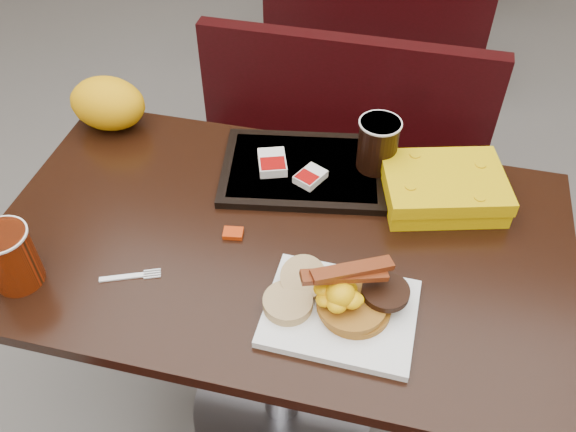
% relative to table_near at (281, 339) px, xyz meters
% --- Properties ---
extents(floor, '(6.00, 7.00, 0.01)m').
position_rel_table_near_xyz_m(floor, '(0.00, 0.00, -0.38)').
color(floor, slate).
rests_on(floor, ground).
extents(table_near, '(1.20, 0.70, 0.75)m').
position_rel_table_near_xyz_m(table_near, '(0.00, 0.00, 0.00)').
color(table_near, black).
rests_on(table_near, floor).
extents(bench_near_n, '(1.00, 0.46, 0.72)m').
position_rel_table_near_xyz_m(bench_near_n, '(0.00, 0.70, -0.02)').
color(bench_near_n, black).
rests_on(bench_near_n, floor).
extents(bench_far_s, '(1.00, 0.46, 0.72)m').
position_rel_table_near_xyz_m(bench_far_s, '(0.00, 1.90, -0.02)').
color(bench_far_s, black).
rests_on(bench_far_s, floor).
extents(platter, '(0.28, 0.22, 0.02)m').
position_rel_table_near_xyz_m(platter, '(0.16, -0.16, 0.38)').
color(platter, white).
rests_on(platter, table_near).
extents(pancake_stack, '(0.16, 0.16, 0.03)m').
position_rel_table_near_xyz_m(pancake_stack, '(0.18, -0.15, 0.40)').
color(pancake_stack, '#976819').
rests_on(pancake_stack, platter).
extents(sausage_patty, '(0.11, 0.11, 0.01)m').
position_rel_table_near_xyz_m(sausage_patty, '(0.23, -0.13, 0.43)').
color(sausage_patty, black).
rests_on(sausage_patty, pancake_stack).
extents(scrambled_eggs, '(0.11, 0.10, 0.05)m').
position_rel_table_near_xyz_m(scrambled_eggs, '(0.15, -0.17, 0.44)').
color(scrambled_eggs, '#FFC405').
rests_on(scrambled_eggs, pancake_stack).
extents(bacon_strips, '(0.17, 0.13, 0.01)m').
position_rel_table_near_xyz_m(bacon_strips, '(0.15, -0.15, 0.47)').
color(bacon_strips, '#3E1004').
rests_on(bacon_strips, scrambled_eggs).
extents(muffin_bottom, '(0.11, 0.11, 0.02)m').
position_rel_table_near_xyz_m(muffin_bottom, '(0.06, -0.18, 0.40)').
color(muffin_bottom, tan).
rests_on(muffin_bottom, platter).
extents(muffin_top, '(0.10, 0.10, 0.05)m').
position_rel_table_near_xyz_m(muffin_top, '(0.08, -0.12, 0.41)').
color(muffin_top, tan).
rests_on(muffin_top, platter).
extents(coffee_cup_near, '(0.11, 0.11, 0.13)m').
position_rel_table_near_xyz_m(coffee_cup_near, '(-0.46, -0.22, 0.44)').
color(coffee_cup_near, maroon).
rests_on(coffee_cup_near, table_near).
extents(fork, '(0.12, 0.07, 0.00)m').
position_rel_table_near_xyz_m(fork, '(-0.28, -0.17, 0.38)').
color(fork, white).
rests_on(fork, table_near).
extents(knife, '(0.07, 0.18, 0.00)m').
position_rel_table_near_xyz_m(knife, '(0.23, -0.16, 0.38)').
color(knife, white).
rests_on(knife, table_near).
extents(condiment_syrup, '(0.05, 0.04, 0.01)m').
position_rel_table_near_xyz_m(condiment_syrup, '(-0.10, -0.01, 0.38)').
color(condiment_syrup, '#AA2A07').
rests_on(condiment_syrup, table_near).
extents(tray, '(0.41, 0.32, 0.02)m').
position_rel_table_near_xyz_m(tray, '(0.00, 0.21, 0.38)').
color(tray, black).
rests_on(tray, table_near).
extents(hashbrown_sleeve_left, '(0.09, 0.10, 0.02)m').
position_rel_table_near_xyz_m(hashbrown_sleeve_left, '(-0.07, 0.20, 0.40)').
color(hashbrown_sleeve_left, silver).
rests_on(hashbrown_sleeve_left, tray).
extents(hashbrown_sleeve_right, '(0.07, 0.08, 0.02)m').
position_rel_table_near_xyz_m(hashbrown_sleeve_right, '(0.03, 0.17, 0.40)').
color(hashbrown_sleeve_right, silver).
rests_on(hashbrown_sleeve_right, tray).
extents(coffee_cup_far, '(0.10, 0.10, 0.12)m').
position_rel_table_near_xyz_m(coffee_cup_far, '(0.16, 0.26, 0.45)').
color(coffee_cup_far, black).
rests_on(coffee_cup_far, tray).
extents(clamshell, '(0.30, 0.26, 0.07)m').
position_rel_table_near_xyz_m(clamshell, '(0.32, 0.20, 0.41)').
color(clamshell, '#CFA403').
rests_on(clamshell, table_near).
extents(paper_bag, '(0.20, 0.16, 0.13)m').
position_rel_table_near_xyz_m(paper_bag, '(-0.51, 0.28, 0.44)').
color(paper_bag, '#FBB108').
rests_on(paper_bag, table_near).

